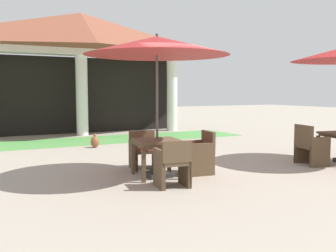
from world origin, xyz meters
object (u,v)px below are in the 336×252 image
(patio_table_near_foreground, at_px, (157,145))
(patio_chair_near_foreground_east, at_px, (199,154))
(patio_chair_near_foreground_south, at_px, (173,164))
(patio_chair_mid_left_west, at_px, (310,146))
(patio_umbrella_near_foreground, at_px, (157,47))
(terracotta_urn, at_px, (95,142))
(patio_chair_near_foreground_north, at_px, (145,151))

(patio_table_near_foreground, height_order, patio_chair_near_foreground_east, patio_chair_near_foreground_east)
(patio_chair_near_foreground_south, bearing_deg, patio_chair_mid_left_west, 13.40)
(patio_table_near_foreground, bearing_deg, patio_chair_near_foreground_east, -7.99)
(patio_chair_near_foreground_south, height_order, patio_chair_mid_left_west, patio_chair_mid_left_west)
(patio_table_near_foreground, relative_size, patio_umbrella_near_foreground, 0.34)
(patio_chair_mid_left_west, height_order, terracotta_urn, patio_chair_mid_left_west)
(patio_umbrella_near_foreground, height_order, patio_chair_near_foreground_north, patio_umbrella_near_foreground)
(patio_chair_near_foreground_east, bearing_deg, patio_chair_mid_left_west, -90.18)
(patio_table_near_foreground, xyz_separation_m, terracotta_urn, (0.07, 4.38, -0.45))
(patio_chair_near_foreground_north, xyz_separation_m, terracotta_urn, (-0.05, 3.51, -0.21))
(patio_chair_near_foreground_south, xyz_separation_m, patio_chair_near_foreground_north, (0.25, 1.75, -0.03))
(patio_chair_near_foreground_north, xyz_separation_m, patio_chair_mid_left_west, (3.50, -1.39, 0.04))
(patio_table_near_foreground, relative_size, patio_chair_near_foreground_north, 1.19)
(patio_table_near_foreground, bearing_deg, terracotta_urn, 89.07)
(patio_chair_near_foreground_south, relative_size, patio_chair_near_foreground_east, 0.97)
(patio_chair_near_foreground_south, relative_size, patio_chair_mid_left_west, 0.92)
(patio_umbrella_near_foreground, relative_size, patio_chair_near_foreground_north, 3.48)
(patio_chair_mid_left_west, bearing_deg, terracotta_urn, -133.71)
(patio_chair_near_foreground_north, bearing_deg, patio_chair_near_foreground_east, 135.06)
(patio_umbrella_near_foreground, distance_m, patio_chair_mid_left_west, 4.22)
(patio_chair_near_foreground_east, distance_m, patio_chair_near_foreground_north, 1.25)
(patio_umbrella_near_foreground, bearing_deg, patio_chair_near_foreground_north, 82.01)
(patio_chair_near_foreground_east, relative_size, patio_chair_near_foreground_north, 1.08)
(patio_chair_mid_left_west, bearing_deg, patio_umbrella_near_foreground, -87.78)
(patio_umbrella_near_foreground, distance_m, patio_chair_near_foreground_north, 2.31)
(patio_chair_near_foreground_south, bearing_deg, patio_umbrella_near_foreground, 90.00)
(patio_chair_near_foreground_east, bearing_deg, patio_umbrella_near_foreground, 90.00)
(patio_table_near_foreground, distance_m, patio_chair_near_foreground_east, 0.92)
(terracotta_urn, bearing_deg, patio_table_near_foreground, -90.93)
(patio_chair_near_foreground_south, height_order, patio_chair_near_foreground_east, patio_chair_near_foreground_east)
(patio_table_near_foreground, xyz_separation_m, patio_chair_near_foreground_south, (-0.12, -0.87, -0.21))
(patio_chair_mid_left_west, relative_size, terracotta_urn, 2.19)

